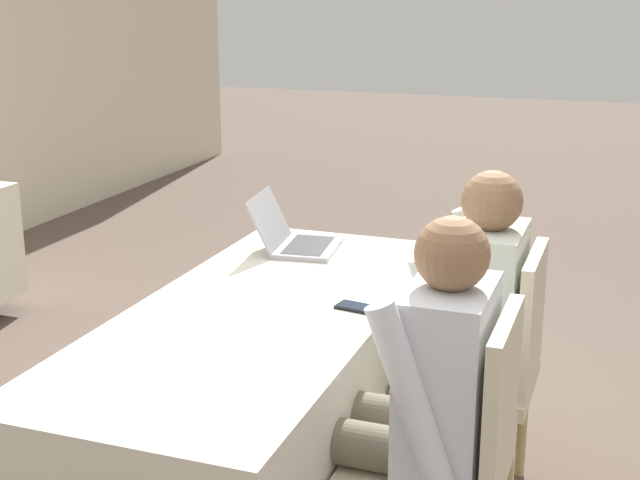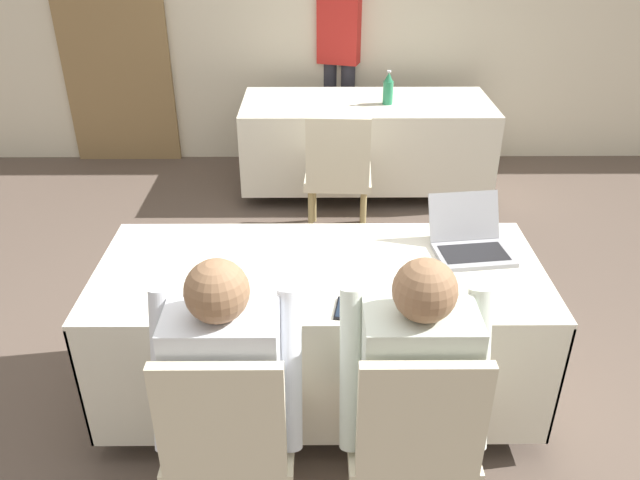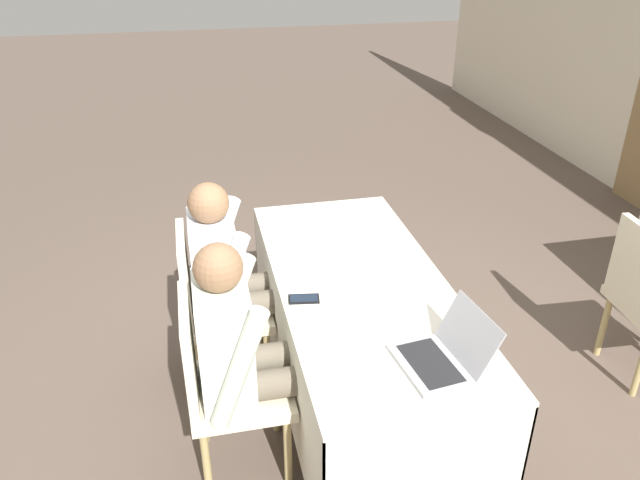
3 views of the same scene
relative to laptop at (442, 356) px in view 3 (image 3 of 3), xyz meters
The scene contains 10 objects.
ground_plane 1.02m from the laptop, 168.47° to the right, with size 24.00×24.00×0.00m, color brown.
conference_table_near 0.71m from the laptop, 168.47° to the right, with size 1.89×0.81×0.72m.
laptop is the anchor object (origin of this frame).
cell_phone 0.72m from the laptop, 142.37° to the right, with size 0.10×0.15×0.01m.
paper_beside_laptop 1.38m from the laptop, behind, with size 0.22×0.30×0.00m.
paper_centre_table 0.41m from the laptop, 122.99° to the right, with size 0.32×0.36×0.00m.
chair_near_left 1.32m from the laptop, 139.12° to the right, with size 0.44×0.44×0.91m.
chair_near_right 0.95m from the laptop, 112.55° to the right, with size 0.44×0.44×0.91m.
person_checkered_shirt 1.23m from the laptop, 142.78° to the right, with size 0.50×0.52×1.17m.
person_white_shirt 0.83m from the laptop, 115.32° to the right, with size 0.50×0.52×1.17m.
Camera 3 is at (2.45, -0.74, 2.30)m, focal length 35.00 mm.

